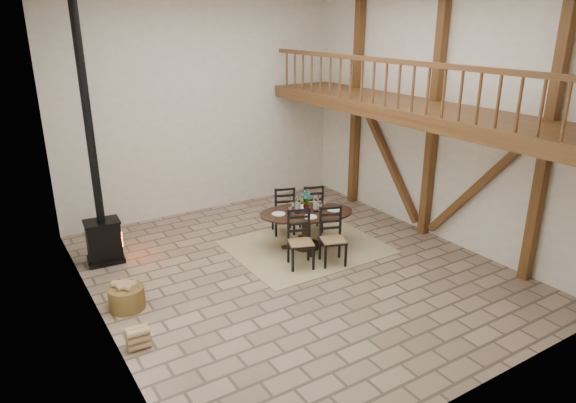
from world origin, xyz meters
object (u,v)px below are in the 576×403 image
wood_stove (100,208)px  log_basket (127,297)px  log_stack (138,338)px  dining_table (306,228)px

wood_stove → log_basket: wood_stove is taller
log_basket → log_stack: bearing=-98.2°
wood_stove → log_basket: bearing=-89.0°
log_stack → wood_stove: bearing=84.5°
log_stack → log_basket: bearing=81.8°
wood_stove → log_stack: bearing=-90.6°
dining_table → log_basket: (-3.81, -0.41, -0.24)m
dining_table → wood_stove: 4.04m
wood_stove → log_stack: size_ratio=15.03×
dining_table → wood_stove: wood_stove is taller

